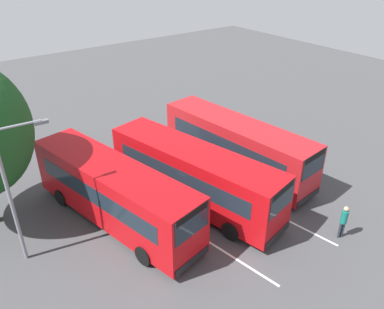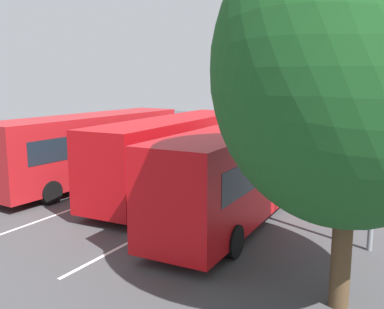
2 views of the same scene
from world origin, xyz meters
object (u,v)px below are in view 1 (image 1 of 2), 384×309
at_px(bus_center_left, 194,175).
at_px(bus_center_right, 237,145).
at_px(street_lamp, 13,187).
at_px(bus_far_left, 114,192).
at_px(pedestrian, 344,219).

bearing_deg(bus_center_left, bus_center_right, 93.33).
bearing_deg(bus_center_left, street_lamp, -110.09).
xyz_separation_m(bus_center_right, street_lamp, (0.01, -12.76, 2.00)).
bearing_deg(bus_center_right, bus_far_left, -95.82).
height_order(bus_center_left, bus_center_right, same).
distance_m(bus_center_left, pedestrian, 7.77).
relative_size(bus_far_left, bus_center_left, 1.00).
bearing_deg(bus_far_left, bus_center_right, 78.88).
xyz_separation_m(bus_center_left, street_lamp, (-1.16, -8.56, 2.00)).
bearing_deg(bus_center_right, pedestrian, -7.70).
height_order(bus_center_right, pedestrian, bus_center_right).
distance_m(bus_center_right, pedestrian, 7.82).
distance_m(bus_center_left, bus_center_right, 4.36).
height_order(bus_far_left, street_lamp, street_lamp).
bearing_deg(bus_far_left, bus_center_left, 63.66).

